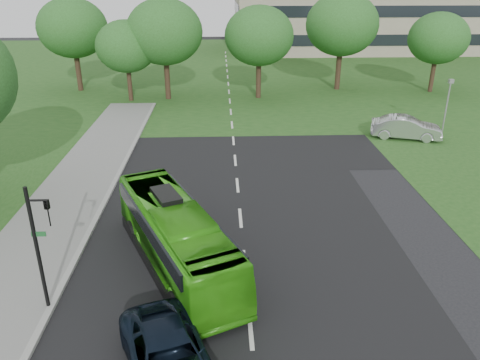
{
  "coord_description": "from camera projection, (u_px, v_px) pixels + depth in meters",
  "views": [
    {
      "loc": [
        -0.88,
        -18.5,
        10.96
      ],
      "look_at": [
        0.02,
        3.08,
        1.6
      ],
      "focal_mm": 35.0,
      "sensor_mm": 36.0,
      "label": 1
    }
  ],
  "objects": [
    {
      "name": "tree_park_b",
      "position": [
        164.0,
        32.0,
        43.57
      ],
      "size": [
        7.14,
        7.14,
        9.36
      ],
      "color": "black",
      "rests_on": "ground"
    },
    {
      "name": "camera_pole",
      "position": [
        448.0,
        99.0,
        34.71
      ],
      "size": [
        0.36,
        0.31,
        4.16
      ],
      "rotation": [
        0.0,
        0.0,
        0.06
      ],
      "color": "gray",
      "rests_on": "ground"
    },
    {
      "name": "suv",
      "position": [
        170.0,
        360.0,
        13.64
      ],
      "size": [
        3.88,
        5.6,
        1.42
      ],
      "primitive_type": "imported",
      "rotation": [
        0.0,
        0.0,
        0.33
      ],
      "color": "black",
      "rests_on": "ground"
    },
    {
      "name": "tree_park_e",
      "position": [
        438.0,
        38.0,
        46.81
      ],
      "size": [
        5.95,
        5.95,
        7.93
      ],
      "color": "black",
      "rests_on": "ground"
    },
    {
      "name": "ground",
      "position": [
        242.0,
        239.0,
        21.36
      ],
      "size": [
        160.0,
        160.0,
        0.0
      ],
      "primitive_type": "plane",
      "color": "black",
      "rests_on": "ground"
    },
    {
      "name": "sedan",
      "position": [
        406.0,
        128.0,
        34.42
      ],
      "size": [
        5.29,
        3.12,
        1.65
      ],
      "primitive_type": "imported",
      "rotation": [
        0.0,
        0.0,
        1.28
      ],
      "color": "silver",
      "rests_on": "ground"
    },
    {
      "name": "traffic_light",
      "position": [
        40.0,
        241.0,
        15.74
      ],
      "size": [
        0.77,
        0.22,
        4.81
      ],
      "rotation": [
        0.0,
        0.0,
        -0.22
      ],
      "color": "black",
      "rests_on": "ground"
    },
    {
      "name": "tree_park_d",
      "position": [
        342.0,
        25.0,
        47.43
      ],
      "size": [
        7.35,
        7.35,
        9.72
      ],
      "color": "black",
      "rests_on": "ground"
    },
    {
      "name": "tree_park_a",
      "position": [
        126.0,
        46.0,
        43.43
      ],
      "size": [
        5.65,
        5.65,
        7.51
      ],
      "color": "black",
      "rests_on": "ground"
    },
    {
      "name": "street_surfaces",
      "position": [
        226.0,
        110.0,
        42.19
      ],
      "size": [
        120.0,
        120.0,
        0.15
      ],
      "color": "black",
      "rests_on": "ground"
    },
    {
      "name": "bus",
      "position": [
        176.0,
        236.0,
        18.91
      ],
      "size": [
        6.04,
        9.79,
        2.7
      ],
      "primitive_type": "imported",
      "rotation": [
        0.0,
        0.0,
        0.42
      ],
      "color": "#39AA16",
      "rests_on": "ground"
    },
    {
      "name": "tree_park_c",
      "position": [
        259.0,
        36.0,
        44.15
      ],
      "size": [
        6.56,
        6.56,
        8.71
      ],
      "color": "black",
      "rests_on": "ground"
    },
    {
      "name": "tree_park_f",
      "position": [
        73.0,
        28.0,
        47.0
      ],
      "size": [
        6.95,
        6.95,
        9.28
      ],
      "color": "black",
      "rests_on": "ground"
    }
  ]
}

